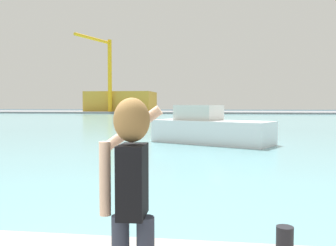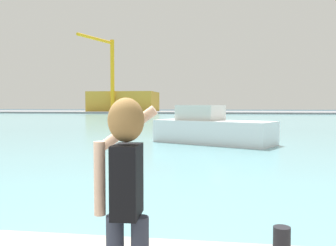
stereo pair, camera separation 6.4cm
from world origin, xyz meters
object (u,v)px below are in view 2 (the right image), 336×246
Objects in this scene: harbor_bollard at (282,244)px; port_crane at (108,67)px; person_photographer at (126,185)px; boat_moored at (211,129)px; warehouse_left at (124,102)px.

harbor_bollard is 0.02× the size of port_crane.
person_photographer reaches higher than boat_moored.
person_photographer is 0.10× the size of port_crane.
harbor_bollard is at bearing -50.44° from person_photographer.
boat_moored is 0.41× the size of warehouse_left.
boat_moored is 72.14m from port_crane.
person_photographer is 4.58× the size of harbor_bollard.
warehouse_left reaches higher than boat_moored.
port_crane is at bearing -100.32° from warehouse_left.
warehouse_left is (-26.37, 91.52, 2.31)m from harbor_bollard.
port_crane reaches higher than warehouse_left.
boat_moored is 79.03m from warehouse_left.
port_crane is at bearing 139.52° from boat_moored.
port_crane is at bearing 108.66° from harbor_bollard.
person_photographer is 0.10× the size of warehouse_left.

